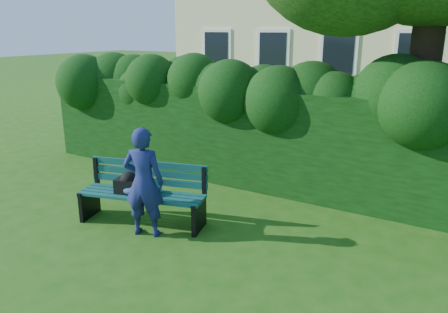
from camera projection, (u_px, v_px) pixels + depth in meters
The scene contains 4 objects.
ground at pixel (203, 229), 6.35m from camera, with size 80.00×80.00×0.00m, color #215A11.
hedge at pixel (270, 138), 7.90m from camera, with size 10.00×1.00×1.80m.
park_bench at pixel (141, 191), 6.46m from camera, with size 1.95×1.04×0.89m.
man_reading at pixel (144, 182), 5.98m from camera, with size 0.57×0.37×1.55m, color navy.
Camera 1 is at (3.27, -4.80, 2.80)m, focal length 35.00 mm.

